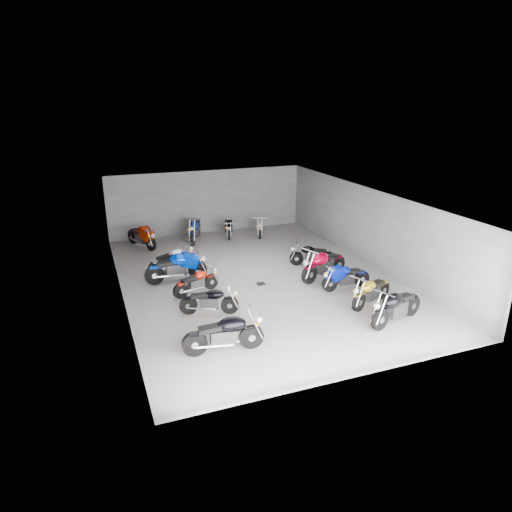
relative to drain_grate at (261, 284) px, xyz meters
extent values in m
plane|color=gray|center=(0.00, 0.50, -0.01)|extent=(14.00, 14.00, 0.00)
cube|color=gray|center=(0.00, 7.50, 1.59)|extent=(10.00, 0.10, 3.20)
cube|color=gray|center=(-5.00, 0.50, 1.59)|extent=(0.10, 14.00, 3.20)
cube|color=gray|center=(5.00, 0.50, 1.59)|extent=(0.10, 14.00, 3.20)
cube|color=black|center=(0.00, 0.50, 3.21)|extent=(10.00, 14.00, 0.04)
cube|color=black|center=(0.00, 0.00, 0.00)|extent=(0.32, 0.32, 0.01)
cylinder|color=black|center=(-1.94, -4.23, 0.34)|extent=(0.71, 0.22, 0.70)
cylinder|color=black|center=(-3.52, -4.05, 0.34)|extent=(0.71, 0.24, 0.70)
cube|color=#2D2D30|center=(-2.73, -4.14, 0.45)|extent=(0.74, 0.41, 0.44)
ellipsoid|color=black|center=(-2.49, -4.17, 0.80)|extent=(0.79, 0.52, 0.39)
cube|color=black|center=(-3.08, -4.10, 0.76)|extent=(0.70, 0.38, 0.20)
cylinder|color=black|center=(-1.85, -1.95, 0.29)|extent=(0.60, 0.31, 0.59)
cylinder|color=black|center=(-3.11, -1.50, 0.29)|extent=(0.60, 0.33, 0.59)
cube|color=#2D2D30|center=(-2.48, -1.72, 0.38)|extent=(0.66, 0.46, 0.37)
ellipsoid|color=black|center=(-2.29, -1.79, 0.68)|extent=(0.72, 0.56, 0.33)
cube|color=black|center=(-2.76, -1.63, 0.64)|extent=(0.62, 0.43, 0.17)
cylinder|color=black|center=(-1.88, 0.22, 0.28)|extent=(0.58, 0.29, 0.57)
cylinder|color=black|center=(-3.10, -0.20, 0.28)|extent=(0.58, 0.31, 0.57)
cube|color=#2D2D30|center=(-2.49, 0.01, 0.37)|extent=(0.63, 0.44, 0.36)
ellipsoid|color=#A81908|center=(-2.30, 0.07, 0.65)|extent=(0.69, 0.53, 0.32)
cube|color=black|center=(-2.76, -0.08, 0.62)|extent=(0.59, 0.41, 0.16)
cylinder|color=black|center=(-2.09, 1.37, 0.36)|extent=(0.73, 0.16, 0.73)
cylinder|color=black|center=(-3.75, 1.40, 0.36)|extent=(0.73, 0.18, 0.73)
cube|color=#2D2D30|center=(-2.92, 1.38, 0.47)|extent=(0.75, 0.36, 0.46)
ellipsoid|color=#0029AF|center=(-2.67, 1.38, 0.84)|extent=(0.78, 0.47, 0.41)
cube|color=black|center=(-3.29, 1.39, 0.79)|extent=(0.70, 0.33, 0.21)
cylinder|color=black|center=(-2.21, 2.68, 0.31)|extent=(0.65, 0.34, 0.64)
cylinder|color=black|center=(-3.58, 2.19, 0.31)|extent=(0.65, 0.36, 0.64)
cube|color=#2D2D30|center=(-2.89, 2.44, 0.41)|extent=(0.71, 0.50, 0.40)
ellipsoid|color=silver|center=(-2.69, 2.51, 0.73)|extent=(0.78, 0.61, 0.36)
cube|color=black|center=(-3.20, 2.33, 0.69)|extent=(0.67, 0.47, 0.18)
cylinder|color=black|center=(2.07, -4.61, 0.35)|extent=(0.71, 0.34, 0.70)
cylinder|color=black|center=(3.59, -4.15, 0.35)|extent=(0.72, 0.36, 0.70)
cube|color=#2D2D30|center=(2.83, -4.38, 0.46)|extent=(0.78, 0.52, 0.44)
ellipsoid|color=black|center=(2.60, -4.45, 0.81)|extent=(0.84, 0.64, 0.40)
cube|color=black|center=(3.17, -4.28, 0.76)|extent=(0.73, 0.49, 0.20)
cylinder|color=black|center=(2.17, -3.29, 0.31)|extent=(0.64, 0.37, 0.64)
cylinder|color=black|center=(3.51, -2.73, 0.31)|extent=(0.65, 0.39, 0.64)
cube|color=#2D2D30|center=(2.84, -3.01, 0.41)|extent=(0.72, 0.53, 0.40)
ellipsoid|color=#BD9612|center=(2.64, -3.09, 0.73)|extent=(0.78, 0.63, 0.36)
cube|color=black|center=(3.13, -2.88, 0.69)|extent=(0.67, 0.50, 0.18)
cylinder|color=black|center=(2.08, -1.54, 0.30)|extent=(0.61, 0.14, 0.60)
cylinder|color=black|center=(3.45, -1.51, 0.30)|extent=(0.61, 0.16, 0.60)
cube|color=#2D2D30|center=(2.76, -1.53, 0.39)|extent=(0.62, 0.30, 0.38)
ellipsoid|color=#071DA7|center=(2.55, -1.53, 0.69)|extent=(0.65, 0.39, 0.34)
cube|color=black|center=(3.06, -1.52, 0.65)|extent=(0.58, 0.28, 0.17)
cylinder|color=black|center=(1.73, -0.61, 0.36)|extent=(0.74, 0.40, 0.74)
cylinder|color=black|center=(3.29, -0.02, 0.36)|extent=(0.75, 0.42, 0.74)
cube|color=#2D2D30|center=(2.51, -0.31, 0.48)|extent=(0.82, 0.59, 0.46)
ellipsoid|color=maroon|center=(2.27, -0.40, 0.84)|extent=(0.89, 0.71, 0.41)
cube|color=black|center=(2.85, -0.18, 0.80)|extent=(0.77, 0.55, 0.21)
cylinder|color=black|center=(2.14, 1.38, 0.29)|extent=(0.59, 0.32, 0.59)
cylinder|color=black|center=(3.38, 0.90, 0.29)|extent=(0.60, 0.34, 0.59)
cube|color=#2D2D30|center=(2.76, 1.14, 0.38)|extent=(0.65, 0.47, 0.37)
ellipsoid|color=black|center=(2.58, 1.21, 0.67)|extent=(0.71, 0.57, 0.33)
cube|color=black|center=(3.04, 1.03, 0.64)|extent=(0.61, 0.44, 0.17)
cylinder|color=black|center=(-3.28, 5.46, 0.33)|extent=(0.41, 0.68, 0.68)
cylinder|color=black|center=(-3.92, 6.86, 0.33)|extent=(0.43, 0.69, 0.68)
cube|color=#2D2D30|center=(-3.60, 6.16, 0.44)|extent=(0.58, 0.76, 0.43)
ellipsoid|color=#A91E01|center=(-3.50, 5.95, 0.78)|extent=(0.69, 0.83, 0.38)
cube|color=black|center=(-3.74, 6.47, 0.74)|extent=(0.54, 0.71, 0.19)
cylinder|color=black|center=(-1.29, 5.56, 0.36)|extent=(0.41, 0.73, 0.73)
cylinder|color=black|center=(-0.67, 7.09, 0.36)|extent=(0.43, 0.74, 0.73)
cube|color=#2D2D30|center=(-0.98, 6.33, 0.47)|extent=(0.59, 0.81, 0.45)
ellipsoid|color=navy|center=(-1.08, 6.09, 0.83)|extent=(0.71, 0.89, 0.41)
cube|color=black|center=(-0.85, 6.66, 0.79)|extent=(0.56, 0.76, 0.21)
cylinder|color=black|center=(0.56, 5.73, 0.29)|extent=(0.29, 0.60, 0.59)
cylinder|color=black|center=(0.96, 7.01, 0.29)|extent=(0.31, 0.61, 0.59)
cube|color=#2D2D30|center=(0.76, 6.37, 0.38)|extent=(0.44, 0.66, 0.37)
ellipsoid|color=black|center=(0.70, 6.17, 0.68)|extent=(0.54, 0.71, 0.33)
cube|color=black|center=(0.84, 6.65, 0.64)|extent=(0.41, 0.61, 0.17)
cylinder|color=black|center=(2.05, 5.38, 0.30)|extent=(0.32, 0.61, 0.61)
cylinder|color=black|center=(2.50, 6.67, 0.30)|extent=(0.33, 0.62, 0.61)
cube|color=#2D2D30|center=(2.28, 6.03, 0.39)|extent=(0.47, 0.67, 0.38)
ellipsoid|color=#B5B3BA|center=(2.21, 5.83, 0.69)|extent=(0.57, 0.73, 0.34)
cube|color=black|center=(2.38, 6.31, 0.66)|extent=(0.44, 0.63, 0.17)
camera|label=1|loc=(-5.82, -14.83, 6.72)|focal=32.00mm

